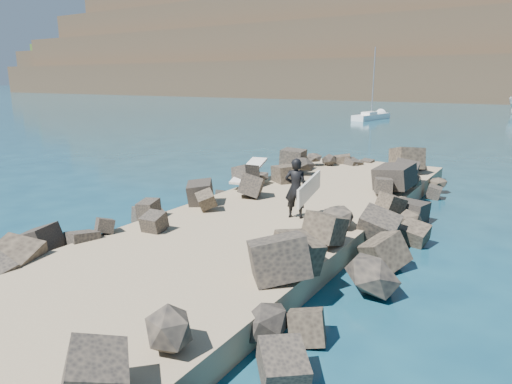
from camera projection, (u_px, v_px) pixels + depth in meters
ground at (273, 231)px, 14.47m from camera, size 800.00×800.00×0.00m
jetty at (237, 241)px, 12.75m from camera, size 6.00×26.00×0.60m
riprap_left at (171, 214)px, 14.62m from camera, size 2.60×22.00×1.00m
riprap_right at (342, 249)px, 11.61m from camera, size 2.60×22.00×1.00m
surfboard_resting at (249, 173)px, 18.27m from camera, size 1.21×2.73×0.09m
surfer_with_board at (298, 188)px, 13.65m from camera, size 1.06×2.25×1.83m
sailboat_a at (371, 117)px, 55.27m from camera, size 2.57×7.29×8.60m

